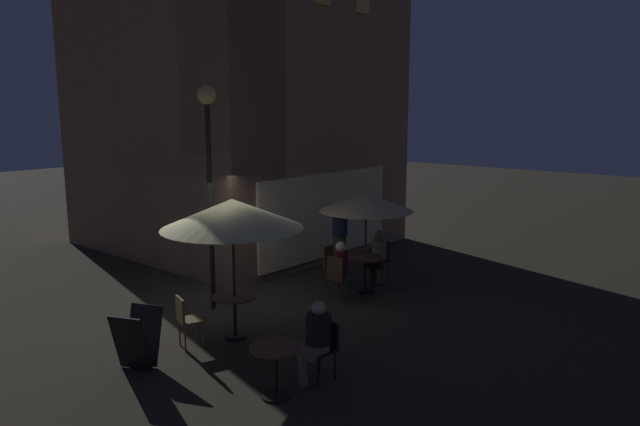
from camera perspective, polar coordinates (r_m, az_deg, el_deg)
The scene contains 18 objects.
ground_plane at distance 11.51m, azimuth -8.69°, elevation -9.83°, with size 60.00×60.00×0.00m, color #302B21.
cafe_building at distance 15.49m, azimuth -8.38°, elevation 12.31°, with size 6.86×7.34×9.06m.
street_lamp_near_corner at distance 11.39m, azimuth -10.70°, elevation 6.16°, with size 0.36×0.36×4.32m.
menu_sandwich_board at distance 9.54m, azimuth -17.21°, elevation -11.52°, with size 0.81×0.76×0.90m.
cafe_table_0 at distance 12.67m, azimuth 4.37°, elevation -5.13°, with size 0.76×0.76×0.78m.
cafe_table_1 at distance 10.29m, azimuth -8.23°, elevation -8.95°, with size 0.76×0.76×0.76m.
cafe_table_2 at distance 8.28m, azimuth -4.33°, elevation -14.06°, with size 0.69×0.69×0.73m.
patio_umbrella_0 at distance 12.38m, azimuth 4.46°, elevation 1.02°, with size 1.98×1.98×2.16m.
patio_umbrella_1 at distance 9.89m, azimuth -8.46°, elevation -0.10°, with size 2.38×2.38×2.43m.
cafe_chair_0 at distance 13.42m, azimuth 5.85°, elevation -4.31°, with size 0.46×0.46×0.95m.
cafe_chair_1 at distance 13.06m, azimuth 1.14°, elevation -4.76°, with size 0.44×0.44×0.91m.
cafe_chair_2 at distance 12.01m, azimuth 1.74°, elevation -5.95°, with size 0.42×0.42×0.95m.
cafe_chair_3 at distance 10.05m, azimuth -12.80°, elevation -9.73°, with size 0.49×0.49×0.88m.
cafe_chair_4 at distance 8.80m, azimuth 0.30°, elevation -12.51°, with size 0.48×0.48×0.86m.
patron_seated_0 at distance 13.26m, azimuth 5.62°, elevation -3.94°, with size 0.53×0.39×1.22m.
patron_seated_1 at distance 12.09m, azimuth 2.20°, elevation -5.24°, with size 0.52×0.32×1.25m.
patron_seated_2 at distance 8.65m, azimuth -0.40°, elevation -11.78°, with size 0.55×0.42×1.19m.
patron_standing_3 at distance 13.85m, azimuth 1.93°, elevation -2.46°, with size 0.36×0.36×1.76m.
Camera 1 is at (-7.07, -8.20, 3.91)m, focal length 33.18 mm.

